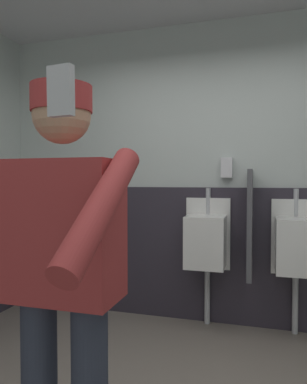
{
  "coord_description": "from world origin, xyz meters",
  "views": [
    {
      "loc": [
        0.35,
        -1.61,
        1.31
      ],
      "look_at": [
        -0.19,
        0.2,
        1.25
      ],
      "focal_mm": 33.49,
      "sensor_mm": 36.0,
      "label": 1
    }
  ],
  "objects": [
    {
      "name": "soap_dispenser",
      "position": [
        0.07,
        1.67,
        1.42
      ],
      "size": [
        0.1,
        0.07,
        0.18
      ],
      "primitive_type": "cube",
      "color": "silver"
    },
    {
      "name": "wainscot_band_back",
      "position": [
        0.0,
        1.69,
        0.62
      ],
      "size": [
        4.25,
        0.03,
        1.24
      ],
      "primitive_type": "cube",
      "color": "#2D2833",
      "rests_on": "ground_plane"
    },
    {
      "name": "privacy_divider_panel",
      "position": [
        0.28,
        1.48,
        0.95
      ],
      "size": [
        0.04,
        0.4,
        0.9
      ],
      "primitive_type": "cube",
      "color": "#4C4C51"
    },
    {
      "name": "urinal_middle",
      "position": [
        0.65,
        1.55,
        0.78
      ],
      "size": [
        0.4,
        0.34,
        1.24
      ],
      "color": "white",
      "rests_on": "ground_plane"
    },
    {
      "name": "urinal_left",
      "position": [
        -0.1,
        1.55,
        0.78
      ],
      "size": [
        0.4,
        0.34,
        1.24
      ],
      "color": "white",
      "rests_on": "ground_plane"
    },
    {
      "name": "cell_phone",
      "position": [
        -0.07,
        -0.91,
        1.51
      ],
      "size": [
        0.06,
        0.03,
        0.11
      ],
      "primitive_type": "cube",
      "rotation": [
        0.02,
        0.0,
        -0.11
      ],
      "color": "silver"
    },
    {
      "name": "person",
      "position": [
        -0.37,
        -0.4,
        0.99
      ],
      "size": [
        0.66,
        0.6,
        1.67
      ],
      "color": "#2D3342",
      "rests_on": "ground_plane"
    },
    {
      "name": "wall_back",
      "position": [
        0.0,
        1.77,
        1.38
      ],
      "size": [
        4.85,
        0.12,
        2.76
      ],
      "primitive_type": "cube",
      "color": "silver",
      "rests_on": "ground_plane"
    }
  ]
}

